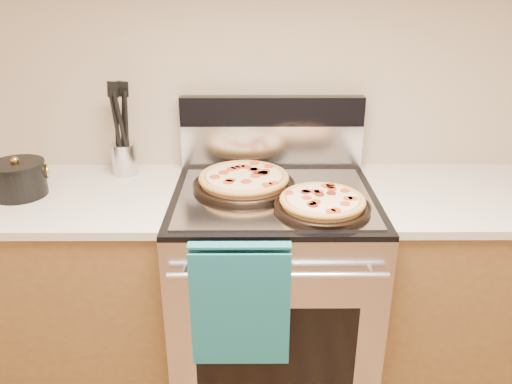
{
  "coord_description": "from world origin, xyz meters",
  "views": [
    {
      "loc": [
        -0.08,
        -0.06,
        1.66
      ],
      "look_at": [
        -0.07,
        1.55,
        0.97
      ],
      "focal_mm": 35.0,
      "sensor_mm": 36.0,
      "label": 1
    }
  ],
  "objects_px": {
    "range_body": "(272,299)",
    "utensil_crock": "(125,159)",
    "saucepan": "(19,180)",
    "pepperoni_pizza_back": "(244,180)",
    "pepperoni_pizza_front": "(322,203)"
  },
  "relations": [
    {
      "from": "pepperoni_pizza_back",
      "to": "pepperoni_pizza_front",
      "type": "relative_size",
      "value": 1.16
    },
    {
      "from": "pepperoni_pizza_back",
      "to": "pepperoni_pizza_front",
      "type": "bearing_deg",
      "value": -35.95
    },
    {
      "from": "range_body",
      "to": "pepperoni_pizza_back",
      "type": "relative_size",
      "value": 2.34
    },
    {
      "from": "pepperoni_pizza_back",
      "to": "saucepan",
      "type": "bearing_deg",
      "value": -177.2
    },
    {
      "from": "range_body",
      "to": "utensil_crock",
      "type": "bearing_deg",
      "value": 158.51
    },
    {
      "from": "range_body",
      "to": "saucepan",
      "type": "distance_m",
      "value": 1.09
    },
    {
      "from": "range_body",
      "to": "pepperoni_pizza_back",
      "type": "bearing_deg",
      "value": 153.55
    },
    {
      "from": "range_body",
      "to": "pepperoni_pizza_front",
      "type": "relative_size",
      "value": 2.72
    },
    {
      "from": "pepperoni_pizza_back",
      "to": "utensil_crock",
      "type": "height_order",
      "value": "utensil_crock"
    },
    {
      "from": "pepperoni_pizza_front",
      "to": "saucepan",
      "type": "xyz_separation_m",
      "value": [
        -1.12,
        0.16,
        0.02
      ]
    },
    {
      "from": "utensil_crock",
      "to": "range_body",
      "type": "bearing_deg",
      "value": -21.49
    },
    {
      "from": "range_body",
      "to": "utensil_crock",
      "type": "distance_m",
      "value": 0.84
    },
    {
      "from": "utensil_crock",
      "to": "pepperoni_pizza_back",
      "type": "bearing_deg",
      "value": -20.31
    },
    {
      "from": "pepperoni_pizza_front",
      "to": "utensil_crock",
      "type": "relative_size",
      "value": 2.51
    },
    {
      "from": "pepperoni_pizza_front",
      "to": "saucepan",
      "type": "relative_size",
      "value": 1.7
    }
  ]
}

